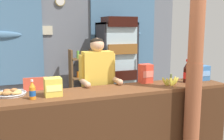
{
  "coord_description": "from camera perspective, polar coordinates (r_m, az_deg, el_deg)",
  "views": [
    {
      "loc": [
        -1.11,
        -2.34,
        1.74
      ],
      "look_at": [
        0.2,
        1.03,
        1.15
      ],
      "focal_mm": 41.38,
      "sensor_mm": 36.0,
      "label": 1
    }
  ],
  "objects": [
    {
      "name": "timber_post",
      "position": [
        3.24,
        17.8,
        0.54
      ],
      "size": [
        0.21,
        0.19,
        2.65
      ],
      "color": "#995133",
      "rests_on": "ground"
    },
    {
      "name": "bottle_shelf_rack",
      "position": [
        5.38,
        -6.74,
        -2.11
      ],
      "size": [
        0.48,
        0.28,
        1.3
      ],
      "color": "brown",
      "rests_on": "ground"
    },
    {
      "name": "pastry_tray",
      "position": [
        3.11,
        -21.48,
        -4.77
      ],
      "size": [
        0.34,
        0.34,
        0.06
      ],
      "color": "#BCBCC1",
      "rests_on": "stall_counter"
    },
    {
      "name": "snack_box_instant_noodle",
      "position": [
        2.92,
        -12.91,
        -3.65
      ],
      "size": [
        0.18,
        0.16,
        0.2
      ],
      "color": "#EAD14C",
      "rests_on": "stall_counter"
    },
    {
      "name": "soda_bottle_orange_soda",
      "position": [
        2.84,
        -17.18,
        -4.45
      ],
      "size": [
        0.07,
        0.07,
        0.21
      ],
      "color": "orange",
      "rests_on": "stall_counter"
    },
    {
      "name": "stall_counter",
      "position": [
        3.22,
        2.99,
        -11.35
      ],
      "size": [
        2.83,
        0.54,
        1.0
      ],
      "color": "brown",
      "rests_on": "ground"
    },
    {
      "name": "plastic_lawn_chair",
      "position": [
        4.78,
        -16.39,
        -6.19
      ],
      "size": [
        0.46,
        0.46,
        0.86
      ],
      "color": "#E5563D",
      "rests_on": "ground"
    },
    {
      "name": "banana_bunch",
      "position": [
        3.43,
        12.85,
        -2.44
      ],
      "size": [
        0.27,
        0.06,
        0.16
      ],
      "color": "#DBCC42",
      "rests_on": "stall_counter"
    },
    {
      "name": "snack_box_biscuit",
      "position": [
        3.9,
        18.98,
        -0.63
      ],
      "size": [
        0.23,
        0.15,
        0.21
      ],
      "color": "#3D75B7",
      "rests_on": "stall_counter"
    },
    {
      "name": "back_wall_curtained",
      "position": [
        5.61,
        -10.14,
        6.21
      ],
      "size": [
        5.18,
        0.22,
        2.8
      ],
      "color": "slate",
      "rests_on": "ground"
    },
    {
      "name": "drink_fridge",
      "position": [
        5.39,
        1.13,
        2.2
      ],
      "size": [
        0.74,
        0.64,
        1.95
      ],
      "color": "#232328",
      "rests_on": "ground"
    },
    {
      "name": "shopkeeper",
      "position": [
        3.56,
        -3.19,
        -2.49
      ],
      "size": [
        0.52,
        0.42,
        1.61
      ],
      "color": "#28282D",
      "rests_on": "ground"
    },
    {
      "name": "snack_box_crackers",
      "position": [
        3.55,
        7.44,
        -0.76
      ],
      "size": [
        0.17,
        0.14,
        0.25
      ],
      "color": "#E5422D",
      "rests_on": "stall_counter"
    },
    {
      "name": "soda_bottle_cola",
      "position": [
        3.68,
        16.23,
        -0.57
      ],
      "size": [
        0.1,
        0.1,
        0.32
      ],
      "color": "black",
      "rests_on": "stall_counter"
    }
  ]
}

